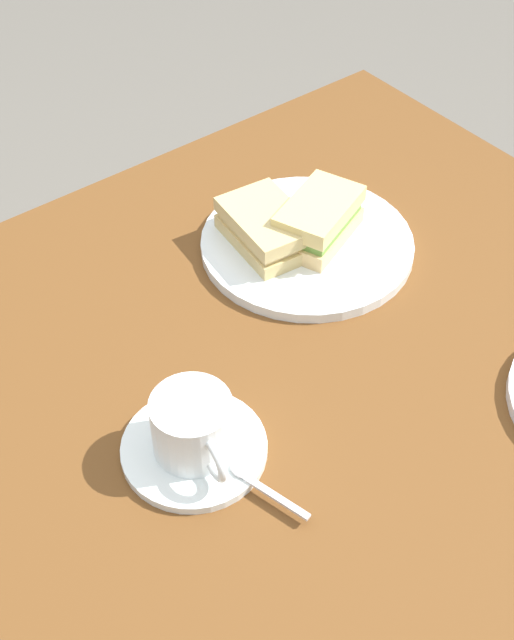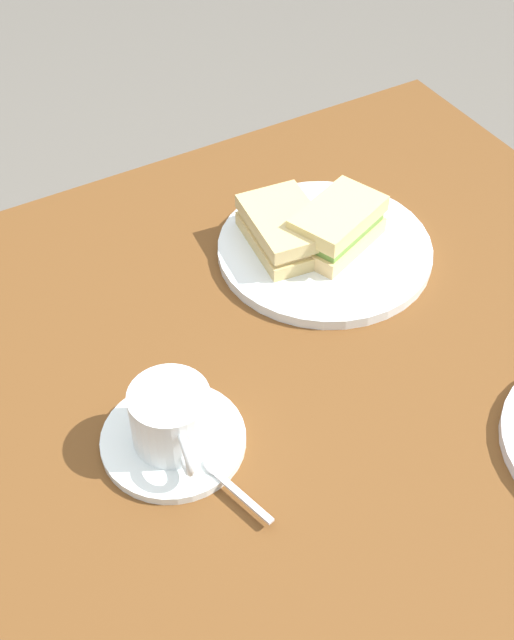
% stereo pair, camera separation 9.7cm
% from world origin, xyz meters
% --- Properties ---
extents(dining_table, '(1.30, 0.87, 0.71)m').
position_xyz_m(dining_table, '(0.00, 0.00, 0.59)').
color(dining_table, brown).
rests_on(dining_table, ground_plane).
extents(sandwich_plate, '(0.27, 0.27, 0.01)m').
position_xyz_m(sandwich_plate, '(-0.28, -0.14, 0.72)').
color(sandwich_plate, white).
rests_on(sandwich_plate, dining_table).
extents(sandwich_front, '(0.14, 0.11, 0.06)m').
position_xyz_m(sandwich_front, '(-0.29, -0.14, 0.75)').
color(sandwich_front, '#E3BD7B').
rests_on(sandwich_front, sandwich_plate).
extents(sandwich_back, '(0.10, 0.13, 0.05)m').
position_xyz_m(sandwich_back, '(-0.24, -0.17, 0.75)').
color(sandwich_back, tan).
rests_on(sandwich_back, sandwich_plate).
extents(coffee_saucer, '(0.15, 0.15, 0.01)m').
position_xyz_m(coffee_saucer, '(0.02, 0.03, 0.71)').
color(coffee_saucer, white).
rests_on(coffee_saucer, dining_table).
extents(coffee_cup, '(0.08, 0.11, 0.07)m').
position_xyz_m(coffee_cup, '(0.02, 0.03, 0.75)').
color(coffee_cup, white).
rests_on(coffee_cup, coffee_saucer).
extents(spoon, '(0.04, 0.10, 0.01)m').
position_xyz_m(spoon, '(-0.00, 0.10, 0.72)').
color(spoon, silver).
rests_on(spoon, coffee_saucer).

